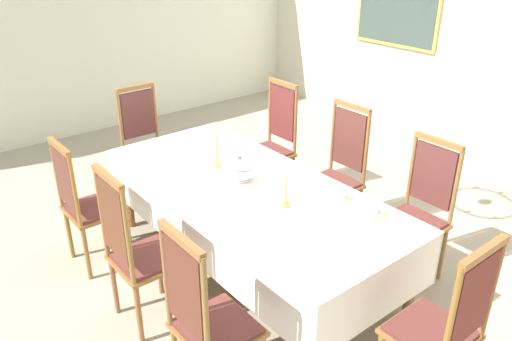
% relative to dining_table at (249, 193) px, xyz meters
% --- Properties ---
extents(ground, '(7.69, 6.96, 0.04)m').
position_rel_dining_table_xyz_m(ground, '(0.00, 0.11, -0.71)').
color(ground, '#A59B87').
extents(back_wall, '(7.69, 0.08, 3.42)m').
position_rel_dining_table_xyz_m(back_wall, '(0.00, 3.63, 1.02)').
color(back_wall, silver).
rests_on(back_wall, ground).
extents(left_wall, '(0.08, 6.96, 3.42)m').
position_rel_dining_table_xyz_m(left_wall, '(-3.88, 0.11, 1.02)').
color(left_wall, silver).
rests_on(left_wall, ground).
extents(dining_table, '(2.62, 1.14, 0.76)m').
position_rel_dining_table_xyz_m(dining_table, '(0.00, 0.00, 0.00)').
color(dining_table, '#955430').
rests_on(dining_table, ground).
extents(tablecloth, '(2.64, 1.16, 0.41)m').
position_rel_dining_table_xyz_m(tablecloth, '(0.00, -0.00, -0.03)').
color(tablecloth, white).
rests_on(tablecloth, dining_table).
extents(chair_south_a, '(0.44, 0.42, 1.10)m').
position_rel_dining_table_xyz_m(chair_south_a, '(-0.86, -0.97, -0.12)').
color(chair_south_a, brown).
rests_on(chair_south_a, ground).
extents(chair_north_a, '(0.44, 0.42, 1.20)m').
position_rel_dining_table_xyz_m(chair_north_a, '(-0.86, 0.98, -0.08)').
color(chair_north_a, brown).
rests_on(chair_north_a, ground).
extents(chair_south_b, '(0.44, 0.42, 1.20)m').
position_rel_dining_table_xyz_m(chair_south_b, '(0.02, -0.98, -0.09)').
color(chair_south_b, brown).
rests_on(chair_south_b, ground).
extents(chair_north_b, '(0.44, 0.42, 1.19)m').
position_rel_dining_table_xyz_m(chair_north_b, '(0.02, 0.98, -0.09)').
color(chair_north_b, brown).
rests_on(chair_north_b, ground).
extents(chair_south_c, '(0.44, 0.42, 1.19)m').
position_rel_dining_table_xyz_m(chair_south_c, '(0.87, -0.98, -0.09)').
color(chair_south_c, olive).
rests_on(chair_south_c, ground).
extents(chair_north_c, '(0.44, 0.42, 1.14)m').
position_rel_dining_table_xyz_m(chair_north_c, '(0.87, 0.98, -0.10)').
color(chair_north_c, brown).
rests_on(chair_north_c, ground).
extents(chair_head_west, '(0.42, 0.44, 1.14)m').
position_rel_dining_table_xyz_m(chair_head_west, '(-1.71, 0.00, -0.11)').
color(chair_head_west, '#955333').
rests_on(chair_head_west, ground).
extents(chair_head_east, '(0.42, 0.44, 1.16)m').
position_rel_dining_table_xyz_m(chair_head_east, '(1.72, 0.00, -0.10)').
color(chair_head_east, olive).
rests_on(chair_head_east, ground).
extents(soup_tureen, '(0.25, 0.25, 0.20)m').
position_rel_dining_table_xyz_m(soup_tureen, '(-0.11, 0.00, 0.17)').
color(soup_tureen, white).
rests_on(soup_tureen, tablecloth).
extents(candlestick_west, '(0.07, 0.07, 0.38)m').
position_rel_dining_table_xyz_m(candlestick_west, '(-0.42, 0.00, 0.23)').
color(candlestick_west, gold).
rests_on(candlestick_west, tablecloth).
extents(candlestick_east, '(0.07, 0.07, 0.34)m').
position_rel_dining_table_xyz_m(candlestick_east, '(0.42, 0.00, 0.21)').
color(candlestick_east, gold).
rests_on(candlestick_east, tablecloth).
extents(bowl_near_left, '(0.16, 0.16, 0.03)m').
position_rel_dining_table_xyz_m(bowl_near_left, '(0.54, 0.39, 0.09)').
color(bowl_near_left, white).
rests_on(bowl_near_left, tablecloth).
extents(bowl_near_right, '(0.14, 0.14, 0.03)m').
position_rel_dining_table_xyz_m(bowl_near_right, '(0.83, 0.40, 0.09)').
color(bowl_near_right, white).
rests_on(bowl_near_right, tablecloth).
extents(spoon_primary, '(0.05, 0.18, 0.01)m').
position_rel_dining_table_xyz_m(spoon_primary, '(0.64, 0.42, 0.08)').
color(spoon_primary, gold).
rests_on(spoon_primary, tablecloth).
extents(spoon_secondary, '(0.03, 0.18, 0.01)m').
position_rel_dining_table_xyz_m(spoon_secondary, '(0.94, 0.43, 0.08)').
color(spoon_secondary, gold).
rests_on(spoon_secondary, tablecloth).
extents(framed_painting, '(1.27, 0.05, 1.15)m').
position_rel_dining_table_xyz_m(framed_painting, '(-1.45, 3.57, 1.02)').
color(framed_painting, '#D1B251').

